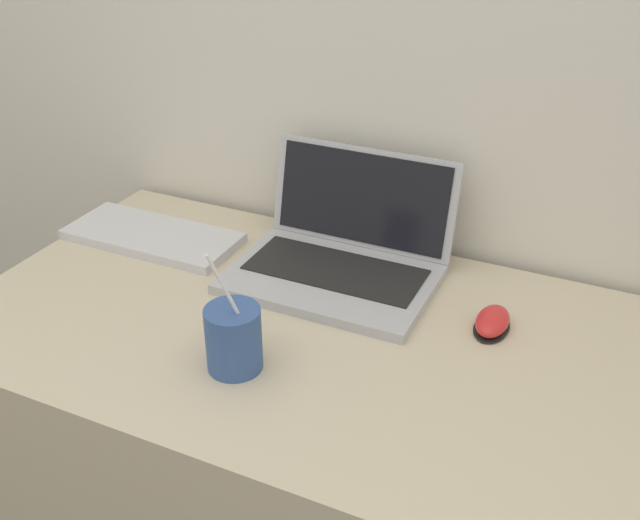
{
  "coord_description": "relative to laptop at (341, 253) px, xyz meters",
  "views": [
    {
      "loc": [
        0.51,
        -0.63,
        1.5
      ],
      "look_at": [
        0.01,
        0.46,
        0.83
      ],
      "focal_mm": 42.0,
      "sensor_mm": 36.0,
      "label": 1
    }
  ],
  "objects": [
    {
      "name": "desk",
      "position": [
        -0.01,
        -0.2,
        -0.42
      ],
      "size": [
        1.2,
        0.72,
        0.75
      ],
      "color": "beige",
      "rests_on": "ground_plane"
    },
    {
      "name": "laptop",
      "position": [
        0.0,
        0.0,
        0.0
      ],
      "size": [
        0.39,
        0.32,
        0.22
      ],
      "color": "#ADADB2",
      "rests_on": "desk"
    },
    {
      "name": "drink_cup",
      "position": [
        -0.03,
        -0.35,
        0.01
      ],
      "size": [
        0.09,
        0.09,
        0.22
      ],
      "color": "#33518C",
      "rests_on": "desk"
    },
    {
      "name": "computer_mouse",
      "position": [
        0.32,
        -0.07,
        -0.03
      ],
      "size": [
        0.06,
        0.1,
        0.03
      ],
      "color": "black",
      "rests_on": "desk"
    },
    {
      "name": "external_keyboard",
      "position": [
        -0.42,
        -0.05,
        -0.03
      ],
      "size": [
        0.37,
        0.16,
        0.02
      ],
      "color": "silver",
      "rests_on": "desk"
    }
  ]
}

